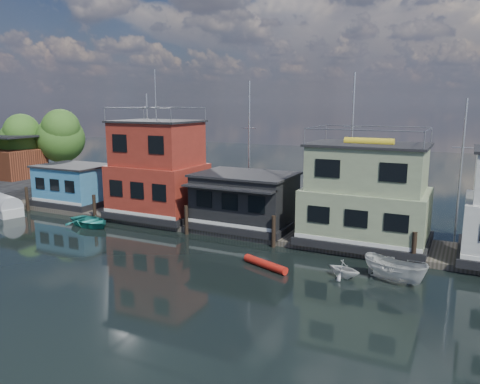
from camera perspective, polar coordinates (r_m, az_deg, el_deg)
The scene contains 14 objects.
ground at distance 26.01m, azimuth -10.15°, elevation -11.26°, with size 160.00×160.00×0.00m, color black.
dock at distance 35.74m, azimuth 1.34°, elevation -4.54°, with size 48.00×5.00×0.40m, color #595147.
houseboat_blue at distance 45.72m, azimuth -19.54°, elevation 0.84°, with size 6.40×4.90×3.66m.
houseboat_red at distance 39.21m, azimuth -9.97°, elevation 2.52°, with size 7.40×5.90×11.86m.
houseboat_dark at distance 35.41m, azimuth 0.61°, elevation -0.99°, with size 7.40×6.10×4.06m.
houseboat_green at distance 32.40m, azimuth 15.12°, elevation -0.46°, with size 8.40×5.90×7.03m.
pilings at distance 33.23m, azimuth -1.22°, elevation -4.13°, with size 42.28×0.28×2.20m.
background_masts at distance 38.71m, azimuth 11.60°, elevation 4.52°, with size 36.40×0.16×12.00m.
shore at distance 57.55m, azimuth -25.73°, elevation 3.76°, with size 12.40×15.72×8.24m.
tarp_runabout at distance 46.13m, azimuth -26.96°, elevation -1.55°, with size 5.01×3.11×1.90m.
motorboat at distance 27.28m, azimuth 18.38°, elevation -8.98°, with size 1.40×3.72×1.44m, color silver.
red_kayak at distance 28.20m, azimuth 3.10°, elevation -8.78°, with size 0.48×0.48×3.26m, color red.
dinghy_teal at distance 39.02m, azimuth -17.79°, elevation -3.41°, with size 2.87×4.02×0.83m, color teal.
dinghy_white at distance 27.29m, azimuth 12.55°, elevation -9.12°, with size 1.67×1.93×1.02m, color silver.
Camera 1 is at (14.54, -19.22, 9.78)m, focal length 35.00 mm.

